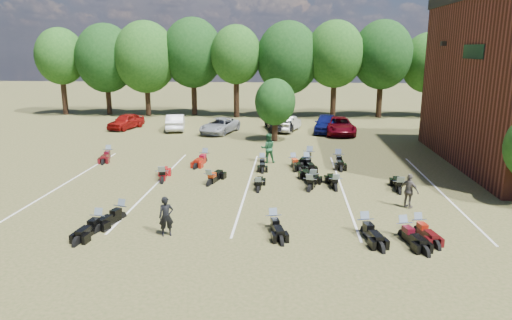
# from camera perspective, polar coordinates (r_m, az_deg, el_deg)

# --- Properties ---
(ground) EXTENTS (160.00, 160.00, 0.00)m
(ground) POSITION_cam_1_polar(r_m,az_deg,el_deg) (21.57, 6.21, -5.75)
(ground) COLOR brown
(ground) RESTS_ON ground
(car_0) EXTENTS (2.73, 4.39, 1.39)m
(car_0) POSITION_cam_1_polar(r_m,az_deg,el_deg) (43.56, -15.94, 4.67)
(car_0) COLOR maroon
(car_0) RESTS_ON ground
(car_1) EXTENTS (2.36, 4.61, 1.45)m
(car_1) POSITION_cam_1_polar(r_m,az_deg,el_deg) (41.92, -10.02, 4.70)
(car_1) COLOR silver
(car_1) RESTS_ON ground
(car_2) EXTENTS (3.43, 5.12, 1.30)m
(car_2) POSITION_cam_1_polar(r_m,az_deg,el_deg) (39.85, -4.56, 4.29)
(car_2) COLOR gray
(car_2) RESTS_ON ground
(car_3) EXTENTS (3.03, 5.36, 1.47)m
(car_3) POSITION_cam_1_polar(r_m,az_deg,el_deg) (41.28, 2.85, 4.76)
(car_3) COLOR black
(car_3) RESTS_ON ground
(car_4) EXTENTS (2.52, 4.90, 1.59)m
(car_4) POSITION_cam_1_polar(r_m,az_deg,el_deg) (40.53, 8.76, 4.54)
(car_4) COLOR #0B104F
(car_4) RESTS_ON ground
(car_5) EXTENTS (2.56, 4.47, 1.39)m
(car_5) POSITION_cam_1_polar(r_m,az_deg,el_deg) (40.87, 3.96, 4.60)
(car_5) COLOR #AEAEA9
(car_5) RESTS_ON ground
(car_6) EXTENTS (2.66, 5.33, 1.45)m
(car_6) POSITION_cam_1_polar(r_m,az_deg,el_deg) (39.96, 10.32, 4.24)
(car_6) COLOR #600511
(car_6) RESTS_ON ground
(car_7) EXTENTS (3.88, 5.38, 1.45)m
(car_7) POSITION_cam_1_polar(r_m,az_deg,el_deg) (42.90, 24.02, 3.91)
(car_7) COLOR #3D3E43
(car_7) RESTS_ON ground
(person_black) EXTENTS (0.68, 0.56, 1.59)m
(person_black) POSITION_cam_1_polar(r_m,az_deg,el_deg) (18.28, -11.16, -6.94)
(person_black) COLOR black
(person_black) RESTS_ON ground
(person_green) EXTENTS (1.05, 0.89, 1.91)m
(person_green) POSITION_cam_1_polar(r_m,az_deg,el_deg) (29.28, 1.51, 1.49)
(person_green) COLOR #225B34
(person_green) RESTS_ON ground
(person_grey) EXTENTS (0.95, 0.95, 1.62)m
(person_grey) POSITION_cam_1_polar(r_m,az_deg,el_deg) (22.13, 18.60, -3.70)
(person_grey) COLOR #524C46
(person_grey) RESTS_ON ground
(motorcycle_0) EXTENTS (0.92, 2.22, 1.20)m
(motorcycle_0) POSITION_cam_1_polar(r_m,az_deg,el_deg) (19.91, -19.08, -8.15)
(motorcycle_0) COLOR black
(motorcycle_0) RESTS_ON ground
(motorcycle_2) EXTENTS (1.24, 2.25, 1.19)m
(motorcycle_2) POSITION_cam_1_polar(r_m,az_deg,el_deg) (20.76, -16.49, -7.05)
(motorcycle_2) COLOR black
(motorcycle_2) RESTS_ON ground
(motorcycle_3) EXTENTS (1.14, 2.21, 1.18)m
(motorcycle_3) POSITION_cam_1_polar(r_m,az_deg,el_deg) (18.90, 2.18, -8.55)
(motorcycle_3) COLOR black
(motorcycle_3) RESTS_ON ground
(motorcycle_4) EXTENTS (1.17, 2.32, 1.24)m
(motorcycle_4) POSITION_cam_1_polar(r_m,az_deg,el_deg) (18.90, 13.42, -8.94)
(motorcycle_4) COLOR black
(motorcycle_4) RESTS_ON ground
(motorcycle_5) EXTENTS (1.25, 2.29, 1.22)m
(motorcycle_5) POSITION_cam_1_polar(r_m,az_deg,el_deg) (18.96, 17.90, -9.17)
(motorcycle_5) COLOR black
(motorcycle_5) RESTS_ON ground
(motorcycle_6) EXTENTS (1.04, 2.13, 1.14)m
(motorcycle_6) POSITION_cam_1_polar(r_m,az_deg,el_deg) (19.59, 19.57, -8.56)
(motorcycle_6) COLOR #3D080B
(motorcycle_6) RESTS_ON ground
(motorcycle_7) EXTENTS (1.15, 2.48, 1.33)m
(motorcycle_7) POSITION_cam_1_polar(r_m,az_deg,el_deg) (25.65, -11.62, -2.77)
(motorcycle_7) COLOR #9D0B13
(motorcycle_7) RESTS_ON ground
(motorcycle_8) EXTENTS (1.24, 2.35, 1.25)m
(motorcycle_8) POSITION_cam_1_polar(r_m,az_deg,el_deg) (24.78, -5.81, -3.14)
(motorcycle_8) COLOR black
(motorcycle_8) RESTS_ON ground
(motorcycle_9) EXTENTS (0.66, 2.01, 1.12)m
(motorcycle_9) POSITION_cam_1_polar(r_m,az_deg,el_deg) (23.58, 0.28, -3.96)
(motorcycle_9) COLOR black
(motorcycle_9) RESTS_ON ground
(motorcycle_10) EXTENTS (1.31, 2.50, 1.33)m
(motorcycle_10) POSITION_cam_1_polar(r_m,az_deg,el_deg) (24.70, 7.03, -3.23)
(motorcycle_10) COLOR black
(motorcycle_10) RESTS_ON ground
(motorcycle_11) EXTENTS (0.95, 2.31, 1.25)m
(motorcycle_11) POSITION_cam_1_polar(r_m,az_deg,el_deg) (24.17, 9.87, -3.72)
(motorcycle_11) COLOR black
(motorcycle_11) RESTS_ON ground
(motorcycle_12) EXTENTS (1.30, 2.43, 1.29)m
(motorcycle_12) POSITION_cam_1_polar(r_m,az_deg,el_deg) (23.85, 6.72, -3.85)
(motorcycle_12) COLOR black
(motorcycle_12) RESTS_ON ground
(motorcycle_13) EXTENTS (0.90, 2.31, 1.26)m
(motorcycle_13) POSITION_cam_1_polar(r_m,az_deg,el_deg) (24.42, 17.48, -3.98)
(motorcycle_13) COLOR black
(motorcycle_13) RESTS_ON ground
(motorcycle_14) EXTENTS (1.05, 2.31, 1.24)m
(motorcycle_14) POSITION_cam_1_polar(r_m,az_deg,el_deg) (32.19, -17.92, 0.20)
(motorcycle_14) COLOR #490A0E
(motorcycle_14) RESTS_ON ground
(motorcycle_15) EXTENTS (1.08, 2.37, 1.28)m
(motorcycle_15) POSITION_cam_1_polar(r_m,az_deg,el_deg) (29.76, -6.42, -0.28)
(motorcycle_15) COLOR maroon
(motorcycle_15) RESTS_ON ground
(motorcycle_16) EXTENTS (0.82, 2.12, 1.16)m
(motorcycle_16) POSITION_cam_1_polar(r_m,az_deg,el_deg) (28.54, 0.77, -0.80)
(motorcycle_16) COLOR black
(motorcycle_16) RESTS_ON ground
(motorcycle_17) EXTENTS (1.15, 2.18, 1.16)m
(motorcycle_17) POSITION_cam_1_polar(r_m,az_deg,el_deg) (28.71, 4.69, -0.76)
(motorcycle_17) COLOR black
(motorcycle_17) RESTS_ON ground
(motorcycle_18) EXTENTS (1.09, 2.35, 1.26)m
(motorcycle_18) POSITION_cam_1_polar(r_m,az_deg,el_deg) (28.65, 6.34, -0.83)
(motorcycle_18) COLOR black
(motorcycle_18) RESTS_ON ground
(motorcycle_19) EXTENTS (1.48, 2.65, 1.41)m
(motorcycle_19) POSITION_cam_1_polar(r_m,az_deg,el_deg) (29.91, 6.63, -0.21)
(motorcycle_19) COLOR black
(motorcycle_19) RESTS_ON ground
(motorcycle_20) EXTENTS (0.76, 2.38, 1.32)m
(motorcycle_20) POSITION_cam_1_polar(r_m,az_deg,el_deg) (29.58, 10.20, -0.50)
(motorcycle_20) COLOR black
(motorcycle_20) RESTS_ON ground
(tree_line) EXTENTS (56.00, 6.00, 9.79)m
(tree_line) POSITION_cam_1_polar(r_m,az_deg,el_deg) (49.34, 4.20, 12.72)
(tree_line) COLOR black
(tree_line) RESTS_ON ground
(young_tree_midfield) EXTENTS (3.20, 3.20, 4.70)m
(young_tree_midfield) POSITION_cam_1_polar(r_m,az_deg,el_deg) (36.08, 2.40, 7.25)
(young_tree_midfield) COLOR black
(young_tree_midfield) RESTS_ON ground
(parking_lines) EXTENTS (20.10, 14.00, 0.01)m
(parking_lines) POSITION_cam_1_polar(r_m,az_deg,el_deg) (24.50, -1.04, -3.25)
(parking_lines) COLOR silver
(parking_lines) RESTS_ON ground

